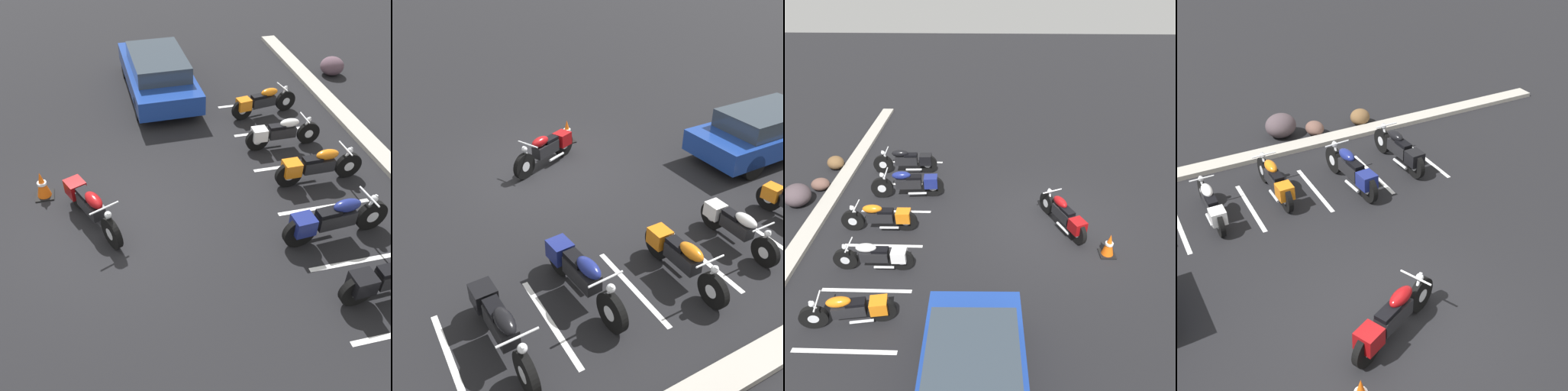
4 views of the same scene
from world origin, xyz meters
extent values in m
plane|color=black|center=(0.00, 0.00, 0.00)|extent=(60.00, 60.00, 0.00)
cylinder|color=black|center=(0.61, 0.11, 0.33)|extent=(0.64, 0.38, 0.65)
cylinder|color=silver|center=(0.61, 0.11, 0.33)|extent=(0.28, 0.22, 0.25)
cylinder|color=black|center=(-0.78, -0.53, 0.33)|extent=(0.64, 0.38, 0.65)
cylinder|color=silver|center=(-0.78, -0.53, 0.33)|extent=(0.28, 0.22, 0.25)
cube|color=black|center=(-0.13, -0.23, 0.47)|extent=(0.80, 0.56, 0.30)
ellipsoid|color=maroon|center=(0.05, -0.15, 0.74)|extent=(0.61, 0.46, 0.24)
cube|color=black|center=(-0.28, -0.30, 0.67)|extent=(0.49, 0.40, 0.08)
cube|color=maroon|center=(-0.74, -0.51, 0.50)|extent=(0.51, 0.49, 0.34)
cylinder|color=silver|center=(0.50, 0.06, 0.58)|extent=(0.26, 0.16, 0.53)
cylinder|color=silver|center=(0.45, 0.03, 0.84)|extent=(0.29, 0.57, 0.04)
sphere|color=silver|center=(0.57, 0.08, 0.76)|extent=(0.14, 0.14, 0.14)
cylinder|color=silver|center=(-0.41, -0.21, 0.18)|extent=(0.52, 0.29, 0.07)
cylinder|color=black|center=(-3.70, 5.39, 0.29)|extent=(0.20, 0.60, 0.59)
cylinder|color=silver|center=(-3.70, 5.39, 0.29)|extent=(0.15, 0.24, 0.22)
cylinder|color=black|center=(-3.49, 4.03, 0.29)|extent=(0.20, 0.60, 0.59)
cylinder|color=silver|center=(-3.49, 4.03, 0.29)|extent=(0.15, 0.24, 0.22)
cube|color=black|center=(-3.59, 4.67, 0.43)|extent=(0.35, 0.71, 0.27)
ellipsoid|color=orange|center=(-3.62, 4.84, 0.67)|extent=(0.31, 0.53, 0.21)
cube|color=black|center=(-3.56, 4.52, 0.60)|extent=(0.27, 0.42, 0.07)
cube|color=orange|center=(-3.49, 4.08, 0.45)|extent=(0.37, 0.40, 0.30)
cylinder|color=silver|center=(-3.69, 5.29, 0.52)|extent=(0.09, 0.24, 0.47)
cylinder|color=silver|center=(-3.68, 5.24, 0.76)|extent=(0.55, 0.12, 0.03)
sphere|color=silver|center=(-3.70, 5.35, 0.68)|extent=(0.12, 0.12, 0.12)
cylinder|color=silver|center=(-3.67, 4.43, 0.16)|extent=(0.14, 0.49, 0.06)
cylinder|color=black|center=(-1.95, 5.31, 0.29)|extent=(0.11, 0.59, 0.59)
cylinder|color=silver|center=(-1.95, 5.31, 0.29)|extent=(0.11, 0.22, 0.22)
cylinder|color=black|center=(-1.94, 3.94, 0.29)|extent=(0.11, 0.59, 0.59)
cylinder|color=silver|center=(-1.94, 3.94, 0.29)|extent=(0.11, 0.22, 0.22)
cube|color=black|center=(-1.94, 4.58, 0.43)|extent=(0.25, 0.68, 0.27)
ellipsoid|color=white|center=(-1.95, 4.76, 0.67)|extent=(0.23, 0.50, 0.21)
cube|color=black|center=(-1.94, 4.43, 0.60)|extent=(0.22, 0.39, 0.07)
cube|color=white|center=(-1.94, 3.98, 0.45)|extent=(0.32, 0.36, 0.30)
cylinder|color=silver|center=(-1.95, 5.20, 0.52)|extent=(0.06, 0.23, 0.47)
cylinder|color=silver|center=(-1.95, 5.15, 0.75)|extent=(0.55, 0.04, 0.03)
sphere|color=silver|center=(-1.95, 5.27, 0.68)|extent=(0.12, 0.12, 0.12)
cylinder|color=silver|center=(-2.07, 4.36, 0.16)|extent=(0.07, 0.49, 0.06)
cylinder|color=black|center=(-0.40, 5.61, 0.31)|extent=(0.13, 0.63, 0.63)
cylinder|color=silver|center=(-0.40, 5.61, 0.31)|extent=(0.12, 0.24, 0.24)
cylinder|color=black|center=(-0.38, 4.14, 0.31)|extent=(0.13, 0.63, 0.63)
cylinder|color=silver|center=(-0.38, 4.14, 0.31)|extent=(0.12, 0.24, 0.24)
cube|color=black|center=(-0.39, 4.82, 0.46)|extent=(0.28, 0.73, 0.28)
ellipsoid|color=orange|center=(-0.39, 5.01, 0.71)|extent=(0.26, 0.54, 0.23)
cube|color=black|center=(-0.39, 4.66, 0.65)|extent=(0.24, 0.42, 0.08)
cube|color=orange|center=(-0.38, 4.18, 0.48)|extent=(0.35, 0.39, 0.32)
cylinder|color=silver|center=(-0.40, 5.49, 0.56)|extent=(0.06, 0.25, 0.51)
cylinder|color=silver|center=(-0.40, 5.44, 0.81)|extent=(0.59, 0.04, 0.03)
sphere|color=silver|center=(-0.40, 5.56, 0.73)|extent=(0.13, 0.13, 0.13)
cylinder|color=silver|center=(-0.52, 4.58, 0.17)|extent=(0.08, 0.52, 0.07)
cylinder|color=black|center=(1.30, 5.21, 0.34)|extent=(0.18, 0.69, 0.68)
cylinder|color=silver|center=(1.30, 5.21, 0.34)|extent=(0.15, 0.27, 0.26)
cylinder|color=black|center=(1.43, 3.62, 0.34)|extent=(0.18, 0.69, 0.68)
cylinder|color=silver|center=(1.43, 3.62, 0.34)|extent=(0.15, 0.27, 0.26)
cube|color=black|center=(1.37, 4.36, 0.49)|extent=(0.35, 0.80, 0.31)
ellipsoid|color=navy|center=(1.35, 4.57, 0.77)|extent=(0.31, 0.60, 0.25)
cube|color=black|center=(1.38, 4.19, 0.70)|extent=(0.28, 0.47, 0.08)
cube|color=navy|center=(1.42, 3.67, 0.53)|extent=(0.40, 0.44, 0.35)
cylinder|color=silver|center=(1.31, 5.09, 0.61)|extent=(0.08, 0.27, 0.55)
cylinder|color=silver|center=(1.32, 5.03, 0.88)|extent=(0.64, 0.09, 0.04)
sphere|color=silver|center=(1.31, 5.16, 0.79)|extent=(0.14, 0.14, 0.14)
cylinder|color=silver|center=(1.25, 4.10, 0.19)|extent=(0.12, 0.57, 0.07)
cylinder|color=black|center=(2.96, 4.01, 0.33)|extent=(0.15, 0.67, 0.66)
cylinder|color=silver|center=(2.96, 4.01, 0.33)|extent=(0.14, 0.26, 0.25)
cube|color=black|center=(2.95, 4.06, 0.51)|extent=(0.38, 0.42, 0.34)
cylinder|color=silver|center=(2.80, 4.48, 0.18)|extent=(0.09, 0.55, 0.07)
cylinder|color=black|center=(-6.93, 1.23, 0.32)|extent=(0.64, 0.23, 0.64)
cylinder|color=black|center=(-6.96, 2.81, 0.32)|extent=(0.64, 0.23, 0.64)
cylinder|color=black|center=(-4.18, 1.28, 0.32)|extent=(0.64, 0.23, 0.64)
cylinder|color=black|center=(-4.21, 2.86, 0.32)|extent=(0.64, 0.23, 0.64)
cube|color=navy|center=(-5.57, 2.05, 0.56)|extent=(4.33, 1.88, 0.55)
cube|color=#2D3842|center=(-5.42, 2.05, 1.06)|extent=(2.44, 1.56, 0.45)
ellipsoid|color=#56404B|center=(-5.58, 7.76, 0.29)|extent=(1.02, 1.03, 0.58)
cube|color=black|center=(-1.26, -1.24, 0.01)|extent=(0.40, 0.40, 0.03)
cone|color=#EA590F|center=(-1.26, -1.24, 0.32)|extent=(0.32, 0.32, 0.65)
cylinder|color=white|center=(-1.26, -1.24, 0.36)|extent=(0.20, 0.20, 0.06)
cube|color=white|center=(-4.27, 4.64, 0.00)|extent=(0.10, 2.10, 0.00)
cube|color=white|center=(-2.68, 4.64, 0.00)|extent=(0.10, 2.10, 0.00)
cube|color=white|center=(-1.09, 4.64, 0.00)|extent=(0.10, 2.10, 0.00)
cube|color=white|center=(0.51, 4.64, 0.00)|extent=(0.10, 2.10, 0.00)
cube|color=white|center=(2.10, 4.64, 0.00)|extent=(0.10, 2.10, 0.00)
camera|label=1|loc=(7.12, 0.23, 6.47)|focal=42.00mm
camera|label=2|loc=(4.12, 9.40, 5.59)|focal=42.00mm
camera|label=3|loc=(-8.82, 1.83, 6.62)|focal=35.00mm
camera|label=4|loc=(-3.48, -5.74, 7.02)|focal=50.00mm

